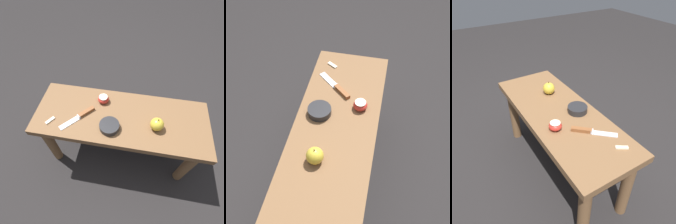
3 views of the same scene
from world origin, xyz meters
TOP-DOWN VIEW (x-y plane):
  - ground_plane at (0.00, 0.00)m, footprint 8.00×8.00m
  - wooden_bench at (0.00, 0.00)m, footprint 1.04×0.39m
  - knife at (-0.23, -0.03)m, footprint 0.18×0.19m
  - apple_whole at (0.21, -0.04)m, footprint 0.08×0.08m
  - apple_cut at (-0.13, 0.10)m, footprint 0.07×0.07m
  - apple_slice_near_knife at (-0.41, -0.10)m, footprint 0.05×0.06m
  - bowl at (-0.05, -0.09)m, footprint 0.11×0.11m

SIDE VIEW (x-z plane):
  - ground_plane at x=0.00m, z-range 0.00..0.00m
  - wooden_bench at x=0.00m, z-range 0.15..0.63m
  - apple_slice_near_knife at x=-0.41m, z-range 0.48..0.48m
  - knife at x=-0.23m, z-range 0.47..0.49m
  - bowl at x=-0.05m, z-range 0.48..0.51m
  - apple_cut at x=-0.13m, z-range 0.48..0.52m
  - apple_whole at x=0.21m, z-range 0.47..0.56m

